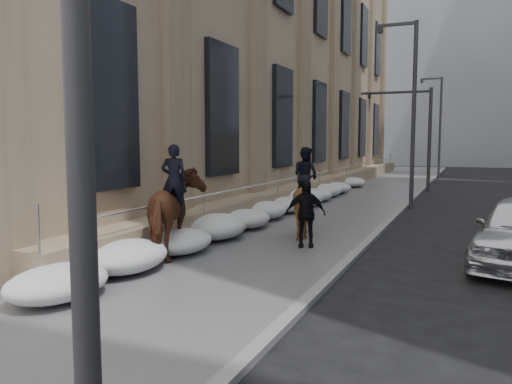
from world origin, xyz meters
The scene contains 13 objects.
ground centered at (0.00, 0.00, 0.00)m, with size 140.00×140.00×0.00m, color black.
sidewalk centered at (0.00, 10.00, 0.06)m, with size 5.00×80.00×0.12m, color #565658.
curb centered at (2.62, 10.00, 0.06)m, with size 0.24×80.00×0.12m, color slate.
limestone_building centered at (-5.26, 19.96, 8.90)m, with size 6.10×44.00×18.00m.
bg_building_mid centered at (4.00, 60.00, 14.00)m, with size 30.00×12.00×28.00m, color slate.
bg_building_far centered at (-6.00, 72.00, 10.00)m, with size 24.00×12.00×20.00m, color gray.
streetlight_mid centered at (2.74, 14.00, 4.58)m, with size 1.71×0.24×8.00m.
streetlight_far centered at (2.74, 34.00, 4.58)m, with size 1.71×0.24×8.00m.
traffic_signal centered at (2.07, 22.00, 4.00)m, with size 4.10×0.22×6.00m.
snow_bank centered at (-1.42, 8.11, 0.47)m, with size 1.70×18.10×0.76m.
mounted_horse_left centered at (-1.24, 1.67, 1.24)m, with size 1.99×2.77×2.73m.
mounted_horse_right centered at (0.62, 5.71, 1.21)m, with size 2.14×2.23×2.63m.
pedestrian centered at (1.26, 4.00, 1.01)m, with size 1.05×0.44×1.79m, color black.
Camera 1 is at (5.21, -8.51, 2.89)m, focal length 35.00 mm.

